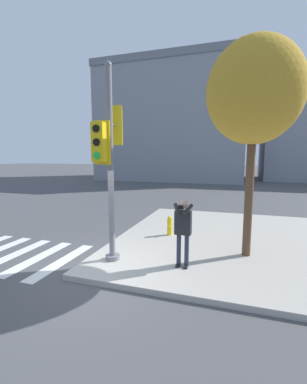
{
  "coord_description": "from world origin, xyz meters",
  "views": [
    {
      "loc": [
        3.23,
        -5.2,
        2.86
      ],
      "look_at": [
        1.37,
        0.61,
        2.01
      ],
      "focal_mm": 24.0,
      "sensor_mm": 36.0,
      "label": 1
    }
  ],
  "objects_px": {
    "traffic_signal_pole": "(109,153)",
    "street_tree": "(254,93)",
    "person_photographer": "(183,227)",
    "fire_hydrant": "(170,226)"
  },
  "relations": [
    {
      "from": "traffic_signal_pole",
      "to": "street_tree",
      "type": "xyz_separation_m",
      "value": [
        3.42,
        1.4,
        1.52
      ]
    },
    {
      "from": "traffic_signal_pole",
      "to": "person_photographer",
      "type": "relative_size",
      "value": 2.96
    },
    {
      "from": "fire_hydrant",
      "to": "person_photographer",
      "type": "bearing_deg",
      "value": -68.66
    },
    {
      "from": "person_photographer",
      "to": "fire_hydrant",
      "type": "distance_m",
      "value": 2.67
    },
    {
      "from": "traffic_signal_pole",
      "to": "fire_hydrant",
      "type": "height_order",
      "value": "traffic_signal_pole"
    },
    {
      "from": "traffic_signal_pole",
      "to": "street_tree",
      "type": "relative_size",
      "value": 0.88
    },
    {
      "from": "traffic_signal_pole",
      "to": "fire_hydrant",
      "type": "relative_size",
      "value": 7.47
    },
    {
      "from": "person_photographer",
      "to": "street_tree",
      "type": "relative_size",
      "value": 0.3
    },
    {
      "from": "person_photographer",
      "to": "street_tree",
      "type": "bearing_deg",
      "value": 39.22
    },
    {
      "from": "street_tree",
      "to": "fire_hydrant",
      "type": "xyz_separation_m",
      "value": [
        -2.48,
        1.15,
        -4.0
      ]
    }
  ]
}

